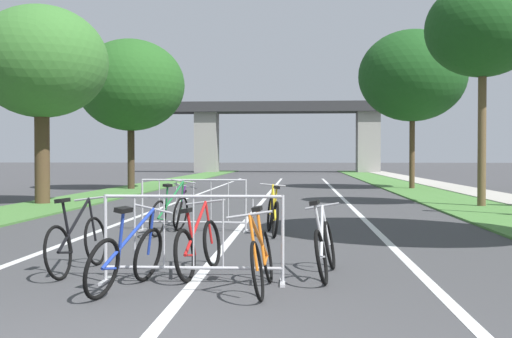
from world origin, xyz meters
The scene contains 21 objects.
grass_verge_left centered at (-6.29, 27.40, 0.03)m, with size 2.44×66.97×0.05m, color #477A38.
grass_verge_right centered at (6.29, 27.40, 0.03)m, with size 2.44×66.97×0.05m, color #477A38.
sidewalk_path_right centered at (8.40, 27.40, 0.04)m, with size 1.79×66.97×0.08m, color #ADA89E.
lane_stripe_center centered at (0.00, 19.37, 0.00)m, with size 0.14×38.74×0.01m, color silver.
lane_stripe_right_lane centered at (2.79, 19.37, 0.00)m, with size 0.14×38.74×0.01m, color silver.
lane_stripe_left_lane centered at (-2.79, 19.37, 0.00)m, with size 0.14×38.74×0.01m, color silver.
overpass_bridge centered at (0.00, 55.35, 4.72)m, with size 23.25×3.45×6.60m.
tree_left_pine_near centered at (-6.75, 14.85, 4.42)m, with size 4.08×4.08×6.18m.
tree_left_oak_mid centered at (-6.37, 23.78, 4.71)m, with size 4.84×4.84×6.78m.
tree_right_maple_mid centered at (6.61, 14.75, 5.24)m, with size 3.35×3.35×6.69m.
tree_right_cypress_far centered at (6.39, 25.12, 5.20)m, with size 4.92×4.92×7.30m.
crowd_barrier_nearest centered at (-0.01, 3.12, 0.52)m, with size 2.18×0.48×1.05m.
crowd_barrier_second centered at (-0.88, 8.29, 0.52)m, with size 2.19×0.50×1.05m.
bicycle_blue_0 centered at (-0.68, 2.64, 0.37)m, with size 0.74×1.67×0.96m.
bicycle_black_1 centered at (-1.63, 3.70, 0.38)m, with size 0.43×1.76×0.98m.
bicycle_red_2 centered at (-0.03, 3.66, 0.36)m, with size 0.54×1.70×0.94m.
bicycle_green_3 centered at (-1.26, 7.78, 0.39)m, with size 0.70×1.74×1.05m.
bicycle_yellow_4 centered at (0.73, 7.84, 0.38)m, with size 0.52×1.71×0.97m.
bicycle_orange_5 centered at (0.83, 2.70, 0.37)m, with size 0.49×1.62×0.95m.
bicycle_purple_6 centered at (-1.26, 8.78, 0.35)m, with size 0.65×1.64×0.97m.
bicycle_silver_7 centered at (1.57, 3.61, 0.37)m, with size 0.45×1.71×0.98m.
Camera 1 is at (1.25, -4.28, 1.50)m, focal length 44.33 mm.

